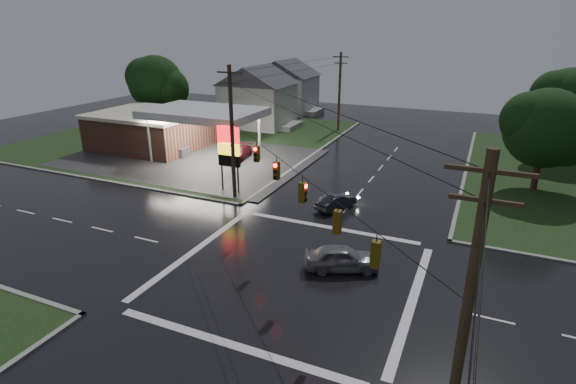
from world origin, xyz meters
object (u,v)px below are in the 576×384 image
at_px(utility_pole_se, 464,325).
at_px(tree_ne_near, 547,129).
at_px(utility_pole_nw, 232,132).
at_px(utility_pole_n, 339,91).
at_px(tree_ne_far, 571,103).
at_px(tree_nw_behind, 157,83).
at_px(car_north, 336,201).
at_px(car_pump, 238,153).
at_px(house_near, 258,96).
at_px(pylon_sign, 229,148).
at_px(house_far, 286,86).
at_px(car_crossing, 342,258).
at_px(gas_station, 158,128).

bearing_deg(utility_pole_se, tree_ne_near, 81.62).
relative_size(utility_pole_nw, tree_ne_near, 1.22).
xyz_separation_m(utility_pole_n, tree_ne_far, (26.65, -4.01, 0.71)).
height_order(tree_nw_behind, car_north, tree_nw_behind).
xyz_separation_m(tree_nw_behind, car_pump, (18.84, -10.28, -5.49)).
relative_size(house_near, tree_ne_near, 1.23).
bearing_deg(pylon_sign, car_north, 0.77).
xyz_separation_m(house_near, house_far, (-1.00, 12.00, 0.00)).
bearing_deg(car_pump, car_crossing, -53.70).
bearing_deg(car_crossing, house_far, 3.81).
bearing_deg(tree_ne_far, tree_ne_near, -104.07).
bearing_deg(house_near, tree_ne_near, -21.76).
bearing_deg(tree_ne_near, car_crossing, -119.76).
bearing_deg(utility_pole_se, tree_nw_behind, 137.66).
relative_size(house_far, tree_ne_near, 1.23).
relative_size(house_near, car_crossing, 2.46).
distance_m(utility_pole_se, house_near, 54.77).
bearing_deg(car_north, pylon_sign, 25.07).
relative_size(utility_pole_n, house_near, 0.95).
height_order(car_north, car_pump, car_pump).
bearing_deg(tree_nw_behind, tree_ne_far, 4.49).
xyz_separation_m(pylon_sign, utility_pole_nw, (1.00, -1.00, 1.71)).
distance_m(utility_pole_n, tree_ne_near, 28.55).
bearing_deg(tree_nw_behind, gas_station, -51.58).
bearing_deg(house_near, utility_pole_n, 9.91).
bearing_deg(gas_station, car_north, -20.03).
bearing_deg(house_near, house_far, 94.76).
xyz_separation_m(pylon_sign, car_crossing, (13.01, -8.86, -3.24)).
bearing_deg(house_far, tree_nw_behind, -123.44).
relative_size(utility_pole_nw, car_pump, 2.32).
bearing_deg(tree_nw_behind, car_pump, -28.60).
relative_size(utility_pole_n, car_crossing, 2.33).
height_order(gas_station, utility_pole_n, utility_pole_n).
height_order(house_far, tree_nw_behind, tree_nw_behind).
bearing_deg(utility_pole_se, tree_ne_far, 80.02).
bearing_deg(house_far, gas_station, -97.50).
bearing_deg(car_pump, utility_pole_se, -57.80).
relative_size(utility_pole_nw, car_north, 2.96).
xyz_separation_m(utility_pole_nw, house_near, (-11.45, 26.50, -1.32)).
relative_size(pylon_sign, car_pump, 1.27).
bearing_deg(car_north, gas_station, 4.27).
bearing_deg(house_near, utility_pole_se, -56.21).
distance_m(utility_pole_nw, tree_ne_near, 26.74).
xyz_separation_m(utility_pole_se, tree_ne_near, (4.64, 31.49, -0.16)).
distance_m(utility_pole_se, utility_pole_n, 51.16).
bearing_deg(utility_pole_n, house_far, 141.23).
distance_m(gas_station, utility_pole_nw, 19.38).
relative_size(tree_ne_near, car_crossing, 2.00).
distance_m(gas_station, tree_ne_far, 45.29).
height_order(car_crossing, car_pump, car_crossing).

